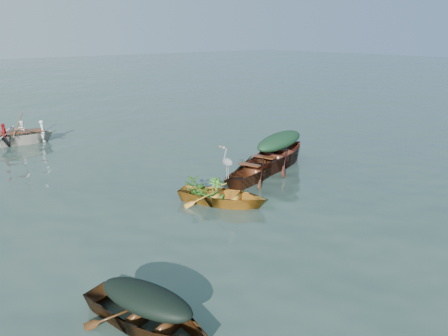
# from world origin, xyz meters

# --- Properties ---
(ground) EXTENTS (140.00, 140.00, 0.00)m
(ground) POSITION_xyz_m (0.00, 0.00, 0.00)
(ground) COLOR #374D43
(ground) RESTS_ON ground
(yellow_dinghy) EXTENTS (2.69, 3.29, 0.81)m
(yellow_dinghy) POSITION_xyz_m (-1.27, -0.02, 0.00)
(yellow_dinghy) COLOR #BE7925
(yellow_dinghy) RESTS_ON ground
(dark_covered_boat) EXTENTS (2.14, 3.41, 0.77)m
(dark_covered_boat) POSITION_xyz_m (-5.40, -3.29, 0.00)
(dark_covered_boat) COLOR #452510
(dark_covered_boat) RESTS_ON ground
(green_tarp_boat) EXTENTS (5.24, 3.00, 1.21)m
(green_tarp_boat) POSITION_xyz_m (2.45, 1.48, 0.00)
(green_tarp_boat) COLOR #491F11
(green_tarp_boat) RESTS_ON ground
(open_wooden_boat) EXTENTS (4.25, 2.51, 0.93)m
(open_wooden_boat) POSITION_xyz_m (0.96, 1.00, 0.00)
(open_wooden_boat) COLOR #5A3016
(open_wooden_boat) RESTS_ON ground
(rowed_boat) EXTENTS (4.42, 2.26, 1.01)m
(rowed_boat) POSITION_xyz_m (-3.87, 10.32, 0.00)
(rowed_boat) COLOR white
(rowed_boat) RESTS_ON ground
(dark_tarp_cover) EXTENTS (1.18, 1.87, 0.40)m
(dark_tarp_cover) POSITION_xyz_m (-5.40, -3.29, 0.58)
(dark_tarp_cover) COLOR black
(dark_tarp_cover) RESTS_ON dark_covered_boat
(green_tarp_cover) EXTENTS (2.88, 1.65, 0.52)m
(green_tarp_cover) POSITION_xyz_m (2.45, 1.48, 0.86)
(green_tarp_cover) COLOR #183C27
(green_tarp_cover) RESTS_ON green_tarp_boat
(thwart_benches) EXTENTS (2.17, 1.37, 0.04)m
(thwart_benches) POSITION_xyz_m (0.96, 1.00, 0.48)
(thwart_benches) COLOR #4D2412
(thwart_benches) RESTS_ON open_wooden_boat
(heron) EXTENTS (0.44, 0.49, 0.92)m
(heron) POSITION_xyz_m (-0.82, 0.30, 0.87)
(heron) COLOR gray
(heron) RESTS_ON yellow_dinghy
(dinghy_weeds) EXTENTS (1.06, 1.13, 0.60)m
(dinghy_weeds) POSITION_xyz_m (-1.52, 0.47, 0.71)
(dinghy_weeds) COLOR #366B1C
(dinghy_weeds) RESTS_ON yellow_dinghy
(rowers) EXTENTS (3.16, 1.83, 0.76)m
(rowers) POSITION_xyz_m (-3.87, 10.32, 0.88)
(rowers) COLOR silver
(rowers) RESTS_ON rowed_boat
(oars) EXTENTS (1.21, 2.67, 0.06)m
(oars) POSITION_xyz_m (-3.87, 10.32, 0.53)
(oars) COLOR brown
(oars) RESTS_ON rowed_boat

